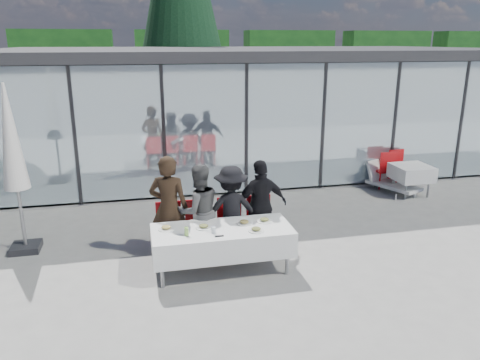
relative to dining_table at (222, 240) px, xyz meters
name	(u,v)px	position (x,y,z in m)	size (l,w,h in m)	color
ground	(241,275)	(0.27, -0.22, -0.54)	(90.00, 90.00, 0.00)	gray
pavilion	(246,90)	(2.28, 7.94, 1.61)	(14.80, 8.80, 3.44)	gray
treeline	(125,62)	(-1.73, 27.78, 1.66)	(62.50, 2.00, 4.40)	#113613
dining_table	(222,240)	(0.00, 0.00, 0.00)	(2.26, 0.96, 0.75)	white
diner_a	(169,208)	(-0.79, 0.68, 0.38)	(0.67, 0.67, 1.84)	black
diner_chair_a	(170,227)	(-0.79, 0.75, 0.00)	(0.44, 0.44, 0.97)	red
diner_b	(199,211)	(-0.28, 0.68, 0.29)	(0.80, 0.80, 1.65)	#4D4D4D
diner_chair_b	(199,225)	(-0.28, 0.75, 0.00)	(0.44, 0.44, 0.97)	red
diner_c	(231,210)	(0.29, 0.68, 0.26)	(1.03, 1.03, 1.60)	black
diner_chair_c	(230,222)	(0.29, 0.75, 0.00)	(0.44, 0.44, 0.97)	red
diner_d	(261,206)	(0.83, 0.68, 0.30)	(0.98, 0.98, 1.67)	black
diner_chair_d	(260,220)	(0.83, 0.75, 0.00)	(0.44, 0.44, 0.97)	red
plate_a	(166,228)	(-0.88, 0.15, 0.24)	(0.25, 0.25, 0.07)	white
plate_b	(204,227)	(-0.29, 0.07, 0.24)	(0.25, 0.25, 0.07)	white
plate_c	(244,222)	(0.40, 0.11, 0.24)	(0.25, 0.25, 0.07)	white
plate_d	(264,220)	(0.75, 0.13, 0.24)	(0.25, 0.25, 0.07)	white
plate_extra	(256,230)	(0.51, -0.23, 0.24)	(0.25, 0.25, 0.07)	white
juice_bottle	(186,231)	(-0.59, -0.17, 0.28)	(0.06, 0.06, 0.14)	#7FB24A
drinking_glasses	(213,230)	(-0.17, -0.15, 0.26)	(0.07, 0.07, 0.10)	silver
folded_eyeglasses	(219,236)	(-0.10, -0.31, 0.22)	(0.14, 0.03, 0.01)	black
spare_table_right	(412,173)	(5.26, 2.92, 0.02)	(0.86, 0.86, 0.74)	white
spare_chair_a	(398,167)	(5.26, 3.54, 0.00)	(0.48, 0.48, 0.97)	red
spare_chair_b	(385,168)	(4.91, 3.54, 0.00)	(0.44, 0.44, 0.97)	red
market_umbrella	(12,147)	(-3.34, 1.53, 1.38)	(0.50, 0.50, 3.00)	black
lounger	(388,181)	(4.90, 3.33, -0.28)	(1.09, 1.46, 0.72)	silver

